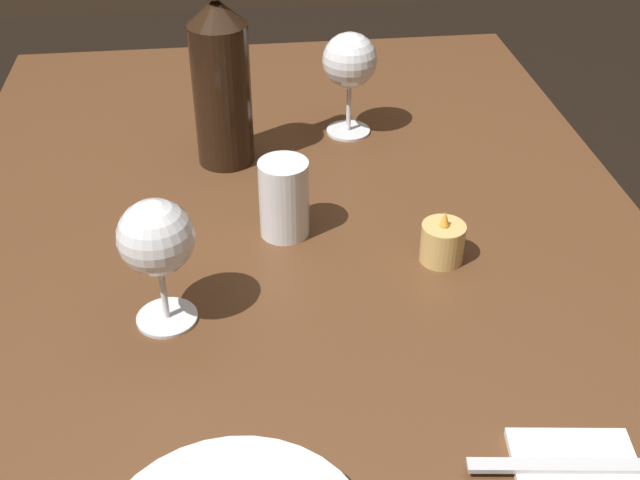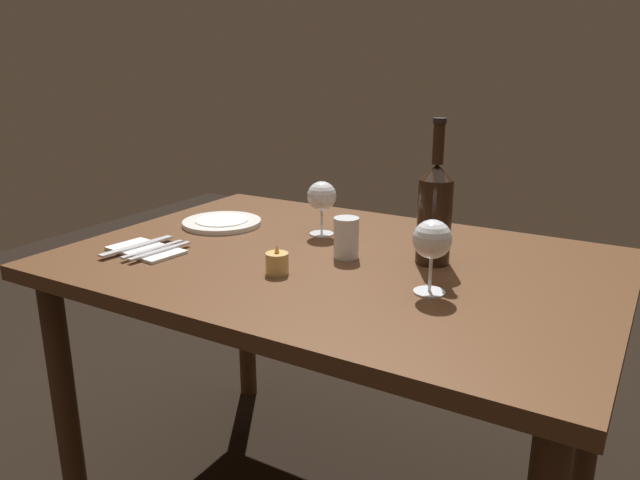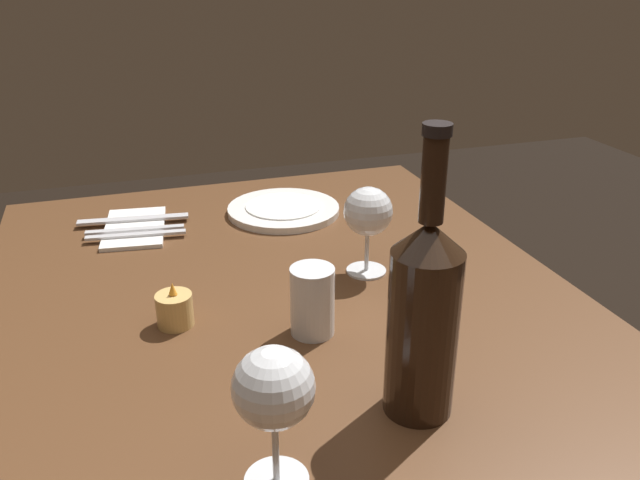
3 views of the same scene
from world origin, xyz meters
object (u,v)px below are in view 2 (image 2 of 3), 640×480
(folded_napkin, at_px, (146,250))
(fork_outer, at_px, (160,251))
(wine_bottle, at_px, (435,211))
(wine_glass_right, at_px, (432,241))
(water_tumbler, at_px, (346,240))
(table_knife, at_px, (137,246))
(wine_glass_left, at_px, (322,198))
(fork_inner, at_px, (153,249))
(votive_candle, at_px, (277,264))
(dinner_plate, at_px, (222,222))

(folded_napkin, distance_m, fork_outer, 0.05)
(wine_bottle, height_order, folded_napkin, wine_bottle)
(wine_glass_right, bearing_deg, folded_napkin, 7.74)
(water_tumbler, distance_m, table_knife, 0.53)
(wine_glass_left, height_order, folded_napkin, wine_glass_left)
(wine_bottle, distance_m, fork_inner, 0.69)
(water_tumbler, relative_size, fork_outer, 0.55)
(table_knife, bearing_deg, water_tumbler, -155.97)
(wine_glass_right, bearing_deg, votive_candle, 10.31)
(water_tumbler, relative_size, dinner_plate, 0.44)
(table_knife, bearing_deg, fork_inner, 180.00)
(wine_bottle, xyz_separation_m, table_knife, (0.68, 0.28, -0.11))
(wine_glass_left, relative_size, dinner_plate, 0.65)
(folded_napkin, xyz_separation_m, fork_outer, (-0.05, 0.00, 0.01))
(water_tumbler, height_order, fork_inner, water_tumbler)
(water_tumbler, height_order, table_knife, water_tumbler)
(table_knife, bearing_deg, folded_napkin, -180.00)
(fork_outer, height_order, table_knife, same)
(wine_glass_left, distance_m, dinner_plate, 0.32)
(folded_napkin, bearing_deg, fork_inner, 180.00)
(fork_inner, distance_m, fork_outer, 0.02)
(wine_bottle, height_order, water_tumbler, wine_bottle)
(fork_inner, bearing_deg, water_tumbler, -153.28)
(folded_napkin, bearing_deg, votive_candle, -174.61)
(water_tumbler, distance_m, fork_inner, 0.48)
(folded_napkin, relative_size, table_knife, 0.96)
(wine_glass_right, height_order, fork_inner, wine_glass_right)
(wine_glass_right, distance_m, folded_napkin, 0.72)
(wine_bottle, xyz_separation_m, dinner_plate, (0.64, -0.01, -0.12))
(dinner_plate, bearing_deg, table_knife, 83.58)
(water_tumbler, bearing_deg, fork_outer, 28.13)
(wine_bottle, xyz_separation_m, fork_inner, (0.62, 0.28, -0.11))
(wine_glass_left, xyz_separation_m, wine_bottle, (-0.34, 0.07, 0.02))
(table_knife, bearing_deg, wine_glass_right, -172.57)
(votive_candle, bearing_deg, dinner_plate, -34.90)
(votive_candle, distance_m, table_knife, 0.40)
(wine_glass_left, bearing_deg, dinner_plate, 11.77)
(water_tumbler, height_order, votive_candle, water_tumbler)
(wine_glass_left, xyz_separation_m, wine_glass_right, (-0.41, 0.26, 0.01))
(wine_bottle, bearing_deg, votive_candle, 42.09)
(wine_glass_right, xyz_separation_m, water_tumbler, (0.26, -0.12, -0.07))
(water_tumbler, bearing_deg, wine_bottle, -160.91)
(wine_glass_right, relative_size, water_tumbler, 1.57)
(votive_candle, relative_size, fork_inner, 0.37)
(water_tumbler, xyz_separation_m, dinner_plate, (0.45, -0.08, -0.04))
(wine_glass_left, xyz_separation_m, fork_outer, (0.25, 0.36, -0.09))
(wine_glass_left, relative_size, fork_inner, 0.82)
(fork_outer, bearing_deg, folded_napkin, -0.00)
(wine_bottle, distance_m, dinner_plate, 0.65)
(wine_glass_left, distance_m, fork_inner, 0.46)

